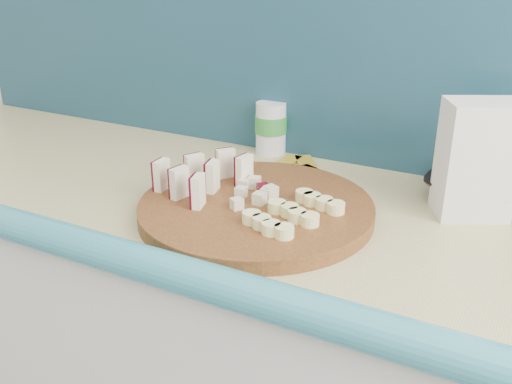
% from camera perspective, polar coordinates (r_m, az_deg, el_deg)
% --- Properties ---
extents(backsplash, '(2.20, 0.02, 0.50)m').
position_cam_1_polar(backsplash, '(1.27, 8.74, 13.89)').
color(backsplash, teal).
rests_on(backsplash, kitchen_counter).
extents(cutting_board, '(0.54, 0.54, 0.03)m').
position_cam_1_polar(cutting_board, '(1.04, 0.00, -1.69)').
color(cutting_board, '#45240E').
rests_on(cutting_board, kitchen_counter).
extents(apple_wedges, '(0.16, 0.18, 0.06)m').
position_cam_1_polar(apple_wedges, '(1.08, -5.39, 1.72)').
color(apple_wedges, '#F9EFC7').
rests_on(apple_wedges, cutting_board).
extents(apple_chunks, '(0.06, 0.06, 0.02)m').
position_cam_1_polar(apple_chunks, '(1.04, -1.04, -0.06)').
color(apple_chunks, beige).
rests_on(apple_chunks, cutting_board).
extents(banana_slices, '(0.14, 0.18, 0.02)m').
position_cam_1_polar(banana_slices, '(0.97, 3.79, -2.09)').
color(banana_slices, '#F6ED96').
rests_on(banana_slices, cutting_board).
extents(brown_bowl, '(0.22, 0.22, 0.05)m').
position_cam_1_polar(brown_bowl, '(1.18, 21.23, 0.28)').
color(brown_bowl, black).
rests_on(brown_bowl, kitchen_counter).
extents(flour_bag, '(0.15, 0.13, 0.21)m').
position_cam_1_polar(flour_bag, '(1.08, 21.16, 3.02)').
color(flour_bag, silver).
rests_on(flour_bag, kitchen_counter).
extents(canister, '(0.07, 0.07, 0.12)m').
position_cam_1_polar(canister, '(1.35, 1.49, 6.52)').
color(canister, silver).
rests_on(canister, kitchen_counter).
extents(banana_peel, '(0.23, 0.19, 0.01)m').
position_cam_1_polar(banana_peel, '(1.24, 4.86, 2.04)').
color(banana_peel, gold).
rests_on(banana_peel, kitchen_counter).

